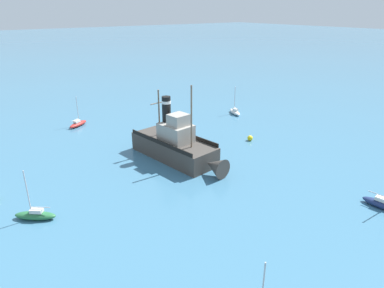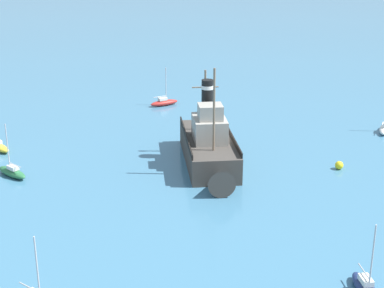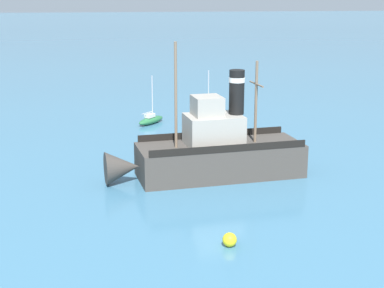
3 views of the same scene
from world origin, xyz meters
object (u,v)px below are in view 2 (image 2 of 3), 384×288
Objects in this scene: sailboat_navy at (366,288)px; mooring_buoy at (339,165)px; sailboat_green at (12,172)px; sailboat_red at (164,102)px; old_tugboat at (209,146)px.

mooring_buoy is (-2.70, -20.30, -0.04)m from sailboat_navy.
sailboat_red is at bearing -117.44° from sailboat_green.
sailboat_green is 6.29× the size of mooring_buoy.
old_tugboat reaches higher than mooring_buoy.
sailboat_red is 1.00× the size of sailboat_green.
sailboat_navy is 6.29× the size of mooring_buoy.
old_tugboat reaches higher than sailboat_navy.
sailboat_red is (15.08, -41.53, 0.00)m from sailboat_navy.
sailboat_navy is (-9.42, 21.33, -1.40)m from old_tugboat.
sailboat_navy and sailboat_green have the same top height.
sailboat_green is 30.08m from mooring_buoy.
sailboat_green is at bearing 10.60° from old_tugboat.
old_tugboat is at bearing -4.88° from mooring_buoy.
old_tugboat reaches higher than sailboat_green.
sailboat_red is at bearing -74.36° from old_tugboat.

